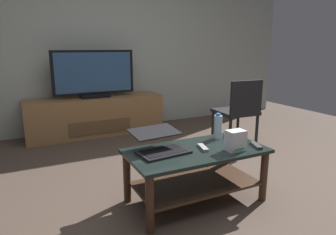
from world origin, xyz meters
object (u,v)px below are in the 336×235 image
at_px(laptop, 160,144).
at_px(water_bottle_near, 218,127).
at_px(cell_phone, 230,139).
at_px(television, 94,75).
at_px(tv_remote, 203,148).
at_px(router_box, 236,141).
at_px(soundbar_remote, 256,145).
at_px(dining_chair, 239,109).
at_px(coffee_table, 196,166).
at_px(media_cabinet, 96,116).

xyz_separation_m(laptop, water_bottle_near, (0.60, 0.08, 0.04)).
bearing_deg(cell_phone, television, 117.94).
bearing_deg(laptop, tv_remote, -16.76).
bearing_deg(router_box, television, 102.27).
height_order(tv_remote, soundbar_remote, same).
bearing_deg(dining_chair, water_bottle_near, -139.12).
xyz_separation_m(cell_phone, tv_remote, (-0.35, -0.11, 0.01)).
distance_m(coffee_table, soundbar_remote, 0.52).
distance_m(cell_phone, soundbar_remote, 0.26).
xyz_separation_m(coffee_table, television, (-0.27, 2.25, 0.54)).
height_order(dining_chair, router_box, dining_chair).
relative_size(laptop, soundbar_remote, 2.57).
bearing_deg(soundbar_remote, water_bottle_near, 133.35).
xyz_separation_m(coffee_table, water_bottle_near, (0.32, 0.17, 0.24)).
height_order(router_box, soundbar_remote, router_box).
height_order(television, water_bottle_near, television).
xyz_separation_m(router_box, tv_remote, (-0.20, 0.14, -0.07)).
distance_m(laptop, cell_phone, 0.68).
bearing_deg(tv_remote, soundbar_remote, -5.79).
distance_m(router_box, water_bottle_near, 0.33).
height_order(television, cell_phone, television).
bearing_deg(soundbar_remote, router_box, -160.81).
xyz_separation_m(dining_chair, laptop, (-1.40, -0.78, 0.01)).
bearing_deg(dining_chair, media_cabinet, 134.80).
bearing_deg(router_box, laptop, 155.50).
xyz_separation_m(media_cabinet, television, (0.00, -0.02, 0.58)).
relative_size(coffee_table, tv_remote, 6.82).
distance_m(media_cabinet, router_box, 2.49).
bearing_deg(media_cabinet, soundbar_remote, -73.19).
xyz_separation_m(laptop, soundbar_remote, (0.74, -0.24, -0.05)).
height_order(coffee_table, media_cabinet, media_cabinet).
height_order(dining_chair, water_bottle_near, dining_chair).
height_order(laptop, water_bottle_near, water_bottle_near).
xyz_separation_m(router_box, soundbar_remote, (0.21, -0.00, -0.07)).
bearing_deg(media_cabinet, tv_remote, -82.02).
xyz_separation_m(dining_chair, water_bottle_near, (-0.80, -0.70, 0.05)).
distance_m(water_bottle_near, tv_remote, 0.34).
height_order(media_cabinet, water_bottle_near, water_bottle_near).
bearing_deg(coffee_table, media_cabinet, 96.66).
relative_size(coffee_table, soundbar_remote, 6.82).
bearing_deg(coffee_table, cell_phone, 13.24).
height_order(coffee_table, television, television).
bearing_deg(dining_chair, cell_phone, -133.17).
relative_size(coffee_table, dining_chair, 1.28).
height_order(coffee_table, router_box, router_box).
xyz_separation_m(coffee_table, laptop, (-0.27, 0.09, 0.20)).
distance_m(tv_remote, soundbar_remote, 0.44).
bearing_deg(water_bottle_near, dining_chair, 40.88).
bearing_deg(water_bottle_near, tv_remote, -145.84).
distance_m(dining_chair, cell_phone, 1.06).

